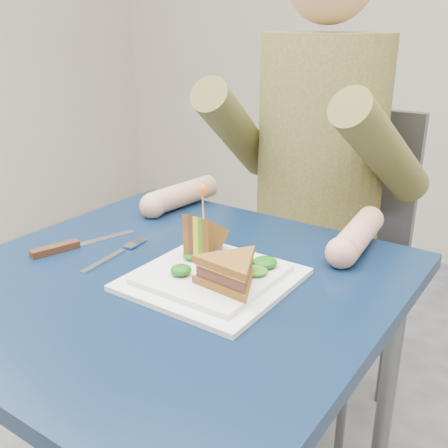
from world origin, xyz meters
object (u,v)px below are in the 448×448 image
Objects in this scene: sandwich_flat at (231,272)px; diner at (319,124)px; fork at (114,255)px; chair at (327,245)px; plate at (212,277)px; table at (172,315)px; knife at (65,247)px; sandwich_upright at (203,238)px.

diner is at bearing 102.45° from sandwich_flat.
sandwich_flat is at bearing -0.58° from fork.
chair is 3.58× the size of plate.
table is 0.64m from diner.
chair is 0.74m from fork.
chair reaches higher than knife.
chair reaches higher than table.
chair is 5.18× the size of fork.
diner is (-0.00, 0.59, 0.26)m from table.
sandwich_upright is at bearing 21.95° from fork.
plate is at bearing 9.54° from knife.
fork is at bearing -101.68° from chair.
sandwich_flat is at bearing 4.41° from knife.
knife is at bearing -173.09° from table.
sandwich_flat is 0.65× the size of knife.
diner is at bearing -90.00° from chair.
plate is 1.84× the size of sandwich_flat.
diner reaches higher than table.
plate is at bearing 5.79° from fork.
sandwich_upright is (0.02, -0.52, -0.13)m from diner.
knife is (-0.27, -0.10, -0.05)m from sandwich_upright.
sandwich_upright is (0.02, -0.63, 0.24)m from chair.
fork is at bearing -103.84° from diner.
diner is at bearing 76.16° from fork.
diner reaches higher than chair.
sandwich_flat is at bearing -24.44° from plate.
fork is at bearing -158.05° from sandwich_upright.
chair is at bearing 90.00° from diner.
sandwich_upright reaches higher than table.
sandwich_flat is 1.15× the size of sandwich_upright.
diner is 4.15× the size of fork.
sandwich_flat is at bearing -0.38° from table.
sandwich_flat is 0.38m from knife.
diner is 0.59m from plate.
table is 0.26m from knife.
table is 0.15m from sandwich_upright.
plate is 1.20× the size of knife.
sandwich_flat reaches higher than fork.
sandwich_upright reaches higher than knife.
diner reaches higher than plate.
fork is (-0.14, -0.59, -0.18)m from diner.
chair reaches higher than sandwich_flat.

